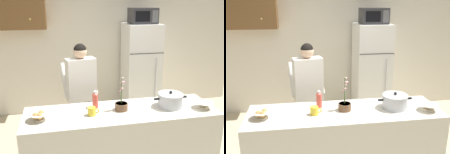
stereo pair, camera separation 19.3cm
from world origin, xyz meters
The scene contains 11 objects.
back_wall_unit centered at (-0.22, 2.27, 1.39)m, with size 6.00×0.48×2.60m.
kitchen_island centered at (0.00, 0.00, 0.46)m, with size 2.24×0.68×0.92m, color silver.
refrigerator centered at (0.84, 1.85, 0.88)m, with size 0.64×0.68×1.75m.
microwave centered at (0.84, 1.83, 1.89)m, with size 0.48×0.37×0.28m.
person_near_pot centered at (-0.40, 0.81, 0.99)m, with size 0.55×0.49×1.60m.
cooking_pot centered at (0.60, 0.00, 1.00)m, with size 0.41×0.30×0.20m.
coffee_mug centered at (-0.36, -0.04, 0.97)m, with size 0.13×0.09×0.10m.
bread_bowl centered at (-0.93, -0.06, 0.97)m, with size 0.22×0.22×0.10m.
empty_bowl centered at (0.97, -0.13, 0.97)m, with size 0.22×0.22×0.08m.
bottle_near_edge centered at (-0.29, 0.16, 1.02)m, with size 0.07×0.07×0.21m.
potted_orchid centered at (0.00, 0.02, 0.99)m, with size 0.15×0.15×0.41m.
Camera 2 is at (-0.48, -2.66, 2.15)m, focal length 40.49 mm.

